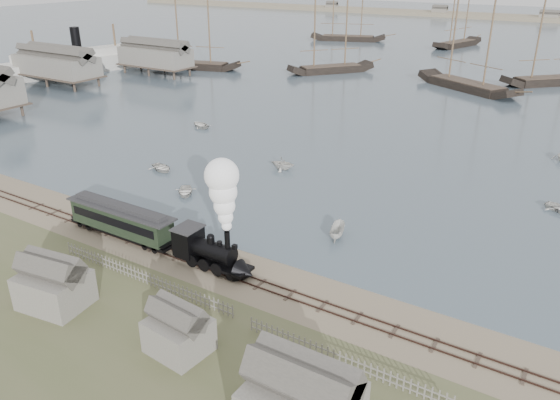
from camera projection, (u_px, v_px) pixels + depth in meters
The scene contains 23 objects.
ground at pixel (254, 268), 48.58m from camera, with size 600.00×600.00×0.00m, color tan.
harbor_water at pixel (545, 43), 180.48m from camera, with size 600.00×336.00×0.06m, color #41505E.
rail_track at pixel (240, 277), 47.01m from camera, with size 120.00×1.80×0.16m.
picket_fence_west at pixel (144, 283), 46.31m from camera, with size 19.00×0.10×1.20m, color slate, non-canonical shape.
picket_fence_east at pixel (343, 367), 36.69m from camera, with size 15.00×0.10×1.20m, color slate, non-canonical shape.
shed_left at pixel (57, 305), 43.35m from camera, with size 5.00×4.00×4.10m, color slate, non-canonical shape.
shed_mid at pixel (180, 350), 38.30m from camera, with size 4.00×3.50×3.60m, color slate, non-canonical shape.
western_wharf at pixel (64, 70), 114.91m from camera, with size 36.00×56.00×8.00m, color slate, non-canonical shape.
locomotive at pixel (219, 224), 46.17m from camera, with size 8.06×3.01×10.05m.
passenger_coach at pixel (121, 219), 53.18m from camera, with size 12.69×2.45×3.08m.
beached_dinghy at pixel (114, 219), 56.68m from camera, with size 4.16×2.97×0.86m, color silver.
steamship at pixel (77, 50), 131.70m from camera, with size 48.48×8.08×10.61m, color silver, non-canonical shape.
rowboat_0 at pixel (185, 191), 63.55m from camera, with size 3.53×2.52×0.73m, color silver.
rowboat_1 at pixel (283, 163), 71.00m from camera, with size 3.25×2.80×1.71m, color silver.
rowboat_2 at pixel (337, 232), 53.50m from camera, with size 3.37×1.27×1.30m, color silver.
rowboat_6 at pixel (201, 125), 89.34m from camera, with size 3.88×2.77×0.80m, color silver.
rowboat_8 at pixel (162, 168), 70.77m from camera, with size 3.71×2.65×0.77m, color silver.
schooner_0 at pixel (194, 28), 133.66m from camera, with size 22.33×5.15×20.00m, color black, non-canonical shape.
schooner_1 at pixel (332, 30), 129.05m from camera, with size 21.39×4.94×20.00m, color black, non-canonical shape.
schooner_2 at pixel (473, 41), 111.51m from camera, with size 25.04×5.78×20.00m, color black, non-canonical shape.
schooner_3 at pixel (558, 38), 116.01m from camera, with size 22.03×5.08×20.00m, color black, non-canonical shape.
schooner_6 at pixel (349, 10), 182.06m from camera, with size 24.97×5.76×20.00m, color black, non-canonical shape.
schooner_7 at pixel (461, 14), 169.07m from camera, with size 22.14×5.11×20.00m, color black, non-canonical shape.
Camera 1 is at (24.31, -34.39, 25.08)m, focal length 35.00 mm.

